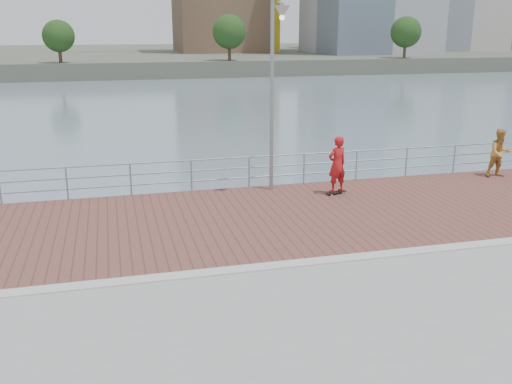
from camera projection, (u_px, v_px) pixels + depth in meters
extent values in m
plane|color=slate|center=(276.00, 341.00, 14.12)|extent=(400.00, 400.00, 0.00)
cube|color=brown|center=(243.00, 219.00, 16.91)|extent=(40.00, 6.80, 0.02)
cube|color=#B7B5AD|center=(277.00, 266.00, 13.56)|extent=(40.00, 0.40, 0.06)
cube|color=#4C5142|center=(123.00, 56.00, 127.74)|extent=(320.00, 95.00, 2.50)
cylinder|color=#8C9EA8|center=(0.00, 188.00, 18.21)|extent=(0.06, 0.06, 1.10)
cylinder|color=#8C9EA8|center=(67.00, 184.00, 18.70)|extent=(0.06, 0.06, 1.10)
cylinder|color=#8C9EA8|center=(131.00, 180.00, 19.19)|extent=(0.06, 0.06, 1.10)
cylinder|color=#8C9EA8|center=(191.00, 176.00, 19.68)|extent=(0.06, 0.06, 1.10)
cylinder|color=#8C9EA8|center=(249.00, 172.00, 20.17)|extent=(0.06, 0.06, 1.10)
cylinder|color=#8C9EA8|center=(304.00, 169.00, 20.66)|extent=(0.06, 0.06, 1.10)
cylinder|color=#8C9EA8|center=(356.00, 166.00, 21.15)|extent=(0.06, 0.06, 1.10)
cylinder|color=#8C9EA8|center=(406.00, 162.00, 21.64)|extent=(0.06, 0.06, 1.10)
cylinder|color=#8C9EA8|center=(454.00, 159.00, 22.13)|extent=(0.06, 0.06, 1.10)
cylinder|color=#8C9EA8|center=(500.00, 157.00, 22.62)|extent=(0.06, 0.06, 1.10)
cylinder|color=#8C9EA8|center=(220.00, 159.00, 19.77)|extent=(39.00, 0.05, 0.05)
cylinder|color=#8C9EA8|center=(220.00, 169.00, 19.88)|extent=(39.00, 0.05, 0.05)
cylinder|color=#8C9EA8|center=(221.00, 179.00, 19.98)|extent=(39.00, 0.05, 0.05)
cylinder|color=gray|center=(272.00, 98.00, 19.13)|extent=(0.13, 0.13, 6.42)
cone|color=#B2B2AD|center=(282.00, 3.00, 17.30)|extent=(0.47, 0.47, 0.37)
cube|color=black|center=(336.00, 192.00, 19.40)|extent=(0.76, 0.38, 0.03)
cylinder|color=beige|center=(331.00, 195.00, 19.24)|extent=(0.06, 0.05, 0.06)
cylinder|color=beige|center=(343.00, 193.00, 19.47)|extent=(0.06, 0.05, 0.06)
cylinder|color=beige|center=(329.00, 194.00, 19.35)|extent=(0.06, 0.05, 0.06)
cylinder|color=beige|center=(340.00, 192.00, 19.58)|extent=(0.06, 0.05, 0.06)
imported|color=#B31719|center=(337.00, 164.00, 19.13)|extent=(0.79, 0.63, 1.92)
imported|color=#C08738|center=(500.00, 153.00, 21.47)|extent=(0.96, 0.78, 1.82)
cylinder|color=#473323|center=(60.00, 50.00, 82.18)|extent=(0.50, 0.50, 3.53)
sphere|color=#193814|center=(58.00, 36.00, 81.62)|extent=(4.54, 4.54, 4.54)
cylinder|color=#473323|center=(229.00, 47.00, 88.08)|extent=(0.50, 0.50, 4.03)
sphere|color=#193814|center=(229.00, 32.00, 87.44)|extent=(5.19, 5.19, 5.19)
cylinder|color=#473323|center=(405.00, 46.00, 95.26)|extent=(0.50, 0.50, 3.94)
sphere|color=#193814|center=(406.00, 32.00, 94.64)|extent=(5.07, 5.07, 5.07)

